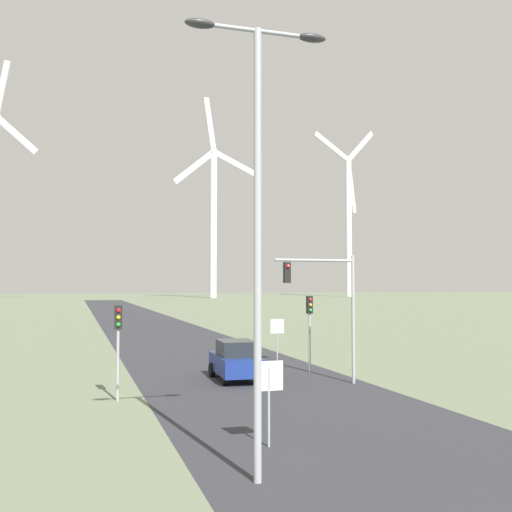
{
  "coord_description": "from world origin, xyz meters",
  "views": [
    {
      "loc": [
        -7.66,
        -5.66,
        4.41
      ],
      "look_at": [
        0.0,
        19.56,
        5.66
      ],
      "focal_mm": 42.0,
      "sensor_mm": 36.0,
      "label": 1
    }
  ],
  "objects": [
    {
      "name": "road_surface",
      "position": [
        0.0,
        48.0,
        0.0
      ],
      "size": [
        10.0,
        240.0,
        0.01
      ],
      "color": "#2D2D33",
      "rests_on": "ground"
    },
    {
      "name": "traffic_light_post_near_left",
      "position": [
        -6.04,
        17.72,
        2.65
      ],
      "size": [
        0.28,
        0.34,
        3.61
      ],
      "color": "#93999E",
      "rests_on": "ground"
    },
    {
      "name": "traffic_light_post_near_right",
      "position": [
        3.75,
        22.56,
        2.81
      ],
      "size": [
        0.28,
        0.34,
        3.83
      ],
      "color": "#93999E",
      "rests_on": "ground"
    },
    {
      "name": "car_approaching",
      "position": [
        -0.47,
        21.21,
        0.91
      ],
      "size": [
        1.98,
        4.18,
        1.83
      ],
      "color": "navy",
      "rests_on": "ground"
    },
    {
      "name": "stop_sign_near",
      "position": [
        -2.55,
        9.96,
        1.62
      ],
      "size": [
        0.81,
        0.07,
        2.32
      ],
      "color": "#93999E",
      "rests_on": "ground"
    },
    {
      "name": "wind_turbine_right",
      "position": [
        88.91,
        194.54,
        30.8
      ],
      "size": [
        30.84,
        15.97,
        63.86
      ],
      "color": "silver",
      "rests_on": "ground"
    },
    {
      "name": "wind_turbine_center",
      "position": [
        35.87,
        185.96,
        29.37
      ],
      "size": [
        30.65,
        7.96,
        66.13
      ],
      "color": "silver",
      "rests_on": "ground"
    },
    {
      "name": "stop_sign_far",
      "position": [
        3.58,
        27.13,
        1.67
      ],
      "size": [
        0.81,
        0.07,
        2.4
      ],
      "color": "#93999E",
      "rests_on": "ground"
    },
    {
      "name": "streetlamp",
      "position": [
        -3.7,
        7.26,
        6.47
      ],
      "size": [
        3.4,
        0.32,
        10.35
      ],
      "color": "#93999E",
      "rests_on": "ground"
    },
    {
      "name": "traffic_light_mast_overhead",
      "position": [
        3.02,
        18.79,
        4.03
      ],
      "size": [
        3.77,
        0.35,
        5.72
      ],
      "color": "#93999E",
      "rests_on": "ground"
    }
  ]
}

